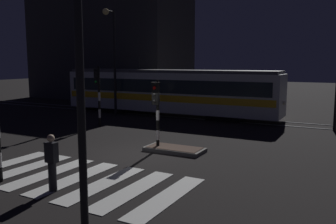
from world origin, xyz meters
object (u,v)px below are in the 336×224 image
(traffic_light_median_centre, at_px, (157,104))
(pedestrian_waiting_at_kerb, at_px, (52,162))
(street_lamp_near_kerb, at_px, (70,15))
(tram, at_px, (168,91))
(street_lamp_trackside_left, at_px, (112,50))
(traffic_light_corner_far_left, at_px, (98,87))

(traffic_light_median_centre, height_order, pedestrian_waiting_at_kerb, traffic_light_median_centre)
(street_lamp_near_kerb, xyz_separation_m, tram, (-6.74, 16.99, -2.98))
(street_lamp_trackside_left, bearing_deg, traffic_light_corner_far_left, -65.13)
(traffic_light_median_centre, relative_size, traffic_light_corner_far_left, 0.86)
(traffic_light_corner_far_left, xyz_separation_m, street_lamp_trackside_left, (-1.85, 3.98, 2.32))
(street_lamp_trackside_left, distance_m, tram, 4.84)
(street_lamp_near_kerb, height_order, tram, street_lamp_near_kerb)
(pedestrian_waiting_at_kerb, bearing_deg, street_lamp_near_kerb, -35.24)
(traffic_light_corner_far_left, bearing_deg, street_lamp_near_kerb, -53.34)
(traffic_light_median_centre, height_order, street_lamp_trackside_left, street_lamp_trackside_left)
(traffic_light_corner_far_left, bearing_deg, traffic_light_median_centre, -30.28)
(tram, distance_m, pedestrian_waiting_at_kerb, 15.76)
(street_lamp_trackside_left, xyz_separation_m, street_lamp_near_kerb, (10.07, -15.03, 0.07))
(traffic_light_corner_far_left, height_order, street_lamp_trackside_left, street_lamp_trackside_left)
(street_lamp_trackside_left, distance_m, street_lamp_near_kerb, 18.09)
(traffic_light_corner_far_left, height_order, tram, tram)
(street_lamp_near_kerb, height_order, pedestrian_waiting_at_kerb, street_lamp_near_kerb)
(traffic_light_corner_far_left, distance_m, tram, 6.16)
(street_lamp_trackside_left, relative_size, tram, 0.46)
(street_lamp_trackside_left, relative_size, pedestrian_waiting_at_kerb, 4.31)
(tram, relative_size, pedestrian_waiting_at_kerb, 9.47)
(tram, bearing_deg, street_lamp_near_kerb, -68.36)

